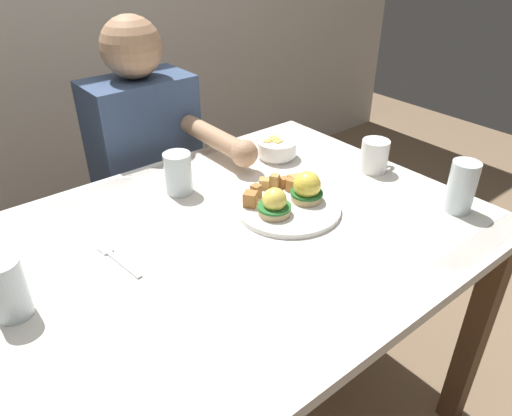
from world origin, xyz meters
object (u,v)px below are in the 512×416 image
Objects in this scene: eggs_benedict_plate at (289,200)px; coffee_mug at (374,154)px; fruit_bowl at (276,149)px; water_glass_near at (461,189)px; water_glass_far at (179,175)px; fork at (117,259)px; water_glass_extra at (9,293)px; dining_table at (236,266)px; diner_person at (152,167)px.

eggs_benedict_plate is 2.42× the size of coffee_mug.
fruit_bowl is at bearing 54.87° from eggs_benedict_plate.
coffee_mug is 0.28m from water_glass_near.
water_glass_far is (-0.50, 0.53, -0.01)m from water_glass_near.
coffee_mug is (0.34, 0.01, 0.02)m from eggs_benedict_plate.
eggs_benedict_plate is at bearing -10.09° from fork.
fruit_bowl is 0.35m from water_glass_far.
water_glass_near is at bearing -17.80° from water_glass_extra.
eggs_benedict_plate is (0.17, -0.01, 0.13)m from dining_table.
fruit_bowl is 1.06× the size of water_glass_far.
fork is 1.16× the size of water_glass_near.
fruit_bowl is 0.89× the size of water_glass_near.
fork is at bearing 8.66° from water_glass_extra.
fruit_bowl is 0.86m from water_glass_extra.
coffee_mug is 0.71× the size of fork.
eggs_benedict_plate is at bearing 140.39° from water_glass_near.
fruit_bowl is (0.18, 0.25, 0.00)m from eggs_benedict_plate.
fruit_bowl reaches higher than dining_table.
water_glass_extra reaches higher than eggs_benedict_plate.
coffee_mug is 0.83× the size of water_glass_near.
fork is 0.85m from water_glass_near.
diner_person reaches higher than water_glass_near.
diner_person is at bearing 114.87° from water_glass_near.
water_glass_far reaches higher than coffee_mug.
coffee_mug reaches higher than fork.
diner_person reaches higher than water_glass_far.
eggs_benedict_plate is at bearing -56.56° from water_glass_far.
dining_table is 1.05× the size of diner_person.
eggs_benedict_plate reaches higher than dining_table.
dining_table is 10.00× the size of fruit_bowl.
water_glass_near reaches higher than eggs_benedict_plate.
water_glass_near is at bearing -24.58° from fork.
fork is 0.33m from water_glass_far.
dining_table is 4.44× the size of eggs_benedict_plate.
fork is at bearing 175.03° from coffee_mug.
water_glass_far is 0.10× the size of diner_person.
eggs_benedict_plate is 0.31m from water_glass_far.
water_glass_far is (-0.17, 0.25, 0.02)m from eggs_benedict_plate.
diner_person reaches higher than eggs_benedict_plate.
water_glass_near is 0.73m from water_glass_far.
water_glass_extra reaches higher than fruit_bowl.
diner_person reaches higher than dining_table.
water_glass_near is 1.04m from water_glass_extra.
coffee_mug is 0.78m from fork.
water_glass_far is at bearing 154.45° from coffee_mug.
fruit_bowl is 1.08× the size of coffee_mug.
coffee_mug is 0.10× the size of diner_person.
water_glass_extra is 0.11× the size of diner_person.
diner_person is (0.09, 0.60, 0.02)m from dining_table.
coffee_mug is at bearing 0.52° from dining_table.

